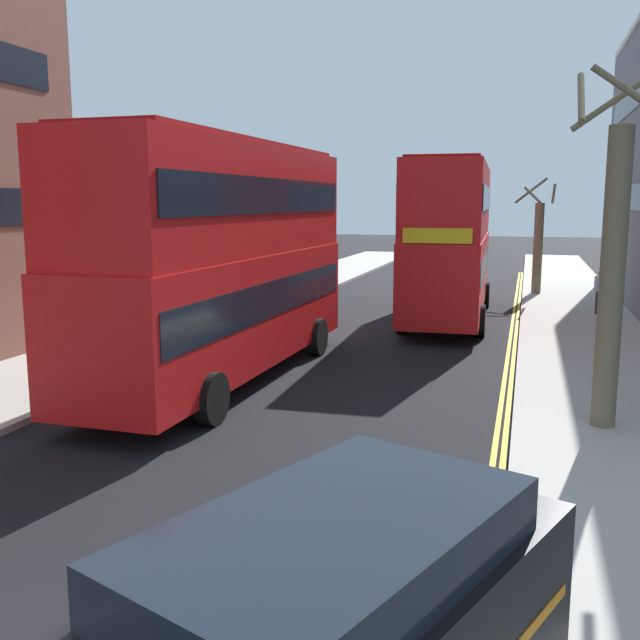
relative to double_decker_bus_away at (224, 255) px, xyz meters
The scene contains 9 objects.
sidewalk_right 9.94m from the double_decker_bus_away, 22.86° to the left, with size 4.00×80.00×0.14m, color #ADA89E.
sidewalk_left 6.36m from the double_decker_bus_away, 139.13° to the left, with size 4.00×80.00×0.14m, color #ADA89E.
kerb_line_outer 7.49m from the double_decker_bus_away, 14.24° to the left, with size 0.10×56.00×0.01m, color yellow.
kerb_line_inner 7.35m from the double_decker_bus_away, 14.58° to the left, with size 0.10×56.00×0.01m, color yellow.
double_decker_bus_away is the anchor object (origin of this frame).
double_decker_bus_oncoming 11.47m from the double_decker_bus_away, 68.64° to the left, with size 3.05×10.88×5.64m.
pedestrian_far 15.88m from the double_decker_bus_away, 52.94° to the left, with size 0.34×0.22×1.62m.
street_tree_near 8.54m from the double_decker_bus_away, 11.89° to the right, with size 1.60×1.61×6.57m.
street_tree_mid 19.76m from the double_decker_bus_away, 68.24° to the left, with size 1.78×1.90×5.24m.
Camera 1 is at (4.63, -3.25, 4.25)m, focal length 40.13 mm.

